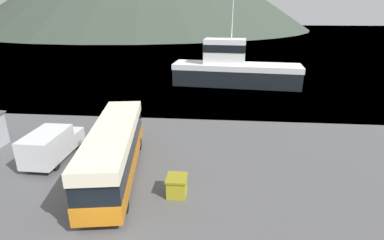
% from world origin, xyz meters
% --- Properties ---
extents(water_surface, '(240.00, 240.00, 0.00)m').
position_xyz_m(water_surface, '(0.00, 138.18, 0.00)').
color(water_surface, slate).
rests_on(water_surface, ground).
extents(tour_bus, '(4.26, 11.50, 3.42)m').
position_xyz_m(tour_bus, '(-1.47, 7.12, 1.91)').
color(tour_bus, '#B26614').
rests_on(tour_bus, ground).
extents(delivery_van, '(2.27, 5.44, 2.31)m').
position_xyz_m(delivery_van, '(-6.78, 8.82, 1.23)').
color(delivery_van, silver).
rests_on(delivery_van, ground).
extents(fishing_boat, '(18.22, 6.37, 12.77)m').
position_xyz_m(fishing_boat, '(7.22, 33.01, 2.41)').
color(fishing_boat, black).
rests_on(fishing_boat, water_surface).
extents(storage_bin, '(1.20, 1.33, 1.19)m').
position_xyz_m(storage_bin, '(2.83, 5.26, 0.61)').
color(storage_bin, olive).
rests_on(storage_bin, ground).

